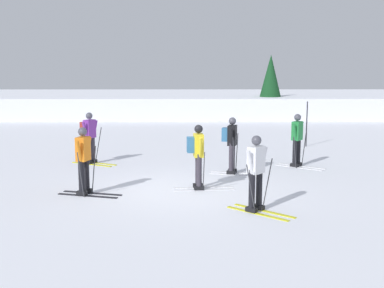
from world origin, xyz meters
TOP-DOWN VIEW (x-y plane):
  - ground_plane at (0.00, 0.00)m, footprint 120.00×120.00m
  - far_snow_ridge at (0.00, 20.84)m, footprint 80.00×8.63m
  - skier_green at (3.69, 3.05)m, footprint 1.51×1.24m
  - skier_black at (1.48, 2.00)m, footprint 1.64×0.98m
  - skier_orange at (-2.43, -0.45)m, footprint 1.64×0.97m
  - skier_white at (1.68, -1.97)m, footprint 1.43×1.35m
  - skier_purple at (-3.09, 3.63)m, footprint 1.58×1.09m
  - skier_yellow at (0.43, 0.08)m, footprint 1.63×1.00m
  - trail_marker_pole at (4.98, 7.23)m, footprint 0.04×0.04m
  - conifer_far_left at (5.39, 18.78)m, footprint 1.71×1.71m

SIDE VIEW (x-z plane):
  - ground_plane at x=0.00m, z-range 0.00..0.00m
  - far_snow_ridge at x=0.00m, z-range 0.00..1.34m
  - trail_marker_pole at x=4.98m, z-range 0.00..1.82m
  - skier_green at x=3.69m, z-range 0.06..1.77m
  - skier_white at x=1.68m, z-range 0.06..1.77m
  - skier_orange at x=-2.43m, z-range 0.06..1.77m
  - skier_yellow at x=0.43m, z-range 0.10..1.81m
  - skier_black at x=1.48m, z-range 0.10..1.81m
  - skier_purple at x=-3.09m, z-range 0.10..1.81m
  - conifer_far_left at x=5.39m, z-range 0.29..4.27m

